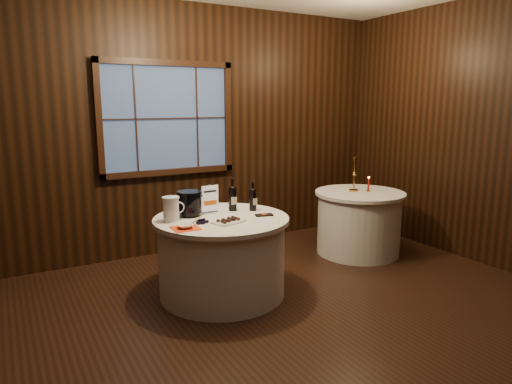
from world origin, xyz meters
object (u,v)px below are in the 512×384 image
brass_candlestick (354,179)px  red_candle (368,186)px  chocolate_box (264,215)px  cracker_bowl (185,226)px  chocolate_plate (229,221)px  sign_stand (210,204)px  side_table (359,222)px  ice_bucket (190,203)px  main_table (222,256)px  grape_bunch (202,221)px  port_bottle_right (253,198)px  port_bottle_left (233,196)px  glass_pitcher (171,209)px

brass_candlestick → red_candle: brass_candlestick is taller
chocolate_box → cracker_bowl: bearing=-160.1°
chocolate_plate → red_candle: size_ratio=1.71×
sign_stand → brass_candlestick: (1.98, 0.17, 0.06)m
side_table → chocolate_plate: bearing=-165.9°
ice_bucket → brass_candlestick: (2.19, 0.17, 0.03)m
sign_stand → ice_bucket: sign_stand is taller
main_table → side_table: same height
grape_bunch → brass_candlestick: size_ratio=0.43×
sign_stand → ice_bucket: size_ratio=1.19×
cracker_bowl → port_bottle_right: bearing=19.6°
grape_bunch → brass_candlestick: (2.20, 0.49, 0.13)m
port_bottle_right → brass_candlestick: 1.58m
brass_candlestick → port_bottle_left: bearing=-174.3°
port_bottle_left → cracker_bowl: bearing=-142.7°
chocolate_plate → brass_candlestick: size_ratio=0.75×
sign_stand → brass_candlestick: size_ratio=0.67×
glass_pitcher → sign_stand: bearing=12.3°
port_bottle_left → port_bottle_right: 0.20m
chocolate_plate → brass_candlestick: (1.98, 0.57, 0.14)m
grape_bunch → sign_stand: bearing=55.3°
port_bottle_left → brass_candlestick: bearing=12.2°
main_table → glass_pitcher: (-0.45, 0.10, 0.50)m
chocolate_plate → chocolate_box: size_ratio=1.90×
side_table → cracker_bowl: size_ratio=7.93×
brass_candlestick → red_candle: size_ratio=2.29×
port_bottle_left → chocolate_box: bearing=-57.2°
port_bottle_left → main_table: bearing=-132.3°
side_table → port_bottle_left: (-1.78, -0.11, 0.53)m
side_table → port_bottle_right: 1.70m
port_bottle_left → port_bottle_right: (0.18, -0.09, -0.02)m
port_bottle_left → brass_candlestick: 1.74m
grape_bunch → brass_candlestick: 2.26m
chocolate_plate → cracker_bowl: bearing=178.7°
port_bottle_left → red_candle: port_bottle_left is taller
sign_stand → port_bottle_left: port_bottle_left is taller
main_table → red_candle: bearing=7.1°
side_table → sign_stand: sign_stand is taller
chocolate_plate → chocolate_box: bearing=8.8°
port_bottle_right → cracker_bowl: size_ratio=2.20×
side_table → glass_pitcher: 2.51m
cracker_bowl → chocolate_box: bearing=3.8°
chocolate_plate → glass_pitcher: bearing=144.0°
side_table → chocolate_plate: size_ratio=3.39×
chocolate_box → red_candle: size_ratio=0.90×
sign_stand → cracker_bowl: 0.57m
chocolate_plate → glass_pitcher: 0.54m
port_bottle_left → grape_bunch: bearing=-139.7°
port_bottle_right → ice_bucket: size_ratio=1.25×
red_candle → main_table: bearing=-172.9°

